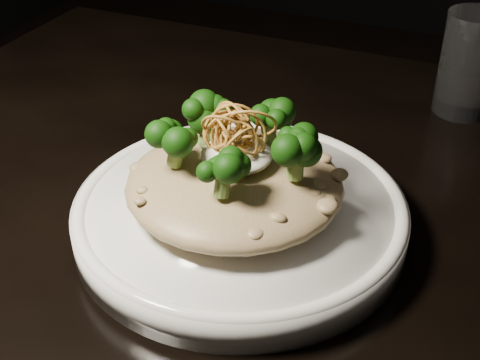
% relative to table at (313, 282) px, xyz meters
% --- Properties ---
extents(table, '(1.10, 0.80, 0.75)m').
position_rel_table_xyz_m(table, '(0.00, 0.00, 0.00)').
color(table, black).
rests_on(table, ground).
extents(plate, '(0.30, 0.30, 0.03)m').
position_rel_table_xyz_m(plate, '(-0.06, -0.05, 0.10)').
color(plate, white).
rests_on(plate, table).
extents(risotto, '(0.19, 0.19, 0.04)m').
position_rel_table_xyz_m(risotto, '(-0.06, -0.05, 0.13)').
color(risotto, brown).
rests_on(risotto, plate).
extents(broccoli, '(0.12, 0.12, 0.04)m').
position_rel_table_xyz_m(broccoli, '(-0.06, -0.05, 0.18)').
color(broccoli, black).
rests_on(broccoli, risotto).
extents(cheese, '(0.06, 0.06, 0.02)m').
position_rel_table_xyz_m(cheese, '(-0.06, -0.05, 0.16)').
color(cheese, white).
rests_on(cheese, risotto).
extents(shallots, '(0.06, 0.06, 0.04)m').
position_rel_table_xyz_m(shallots, '(-0.06, -0.05, 0.19)').
color(shallots, brown).
rests_on(shallots, cheese).
extents(drinking_glass, '(0.09, 0.09, 0.12)m').
position_rel_table_xyz_m(drinking_glass, '(0.09, 0.27, 0.14)').
color(drinking_glass, white).
rests_on(drinking_glass, table).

